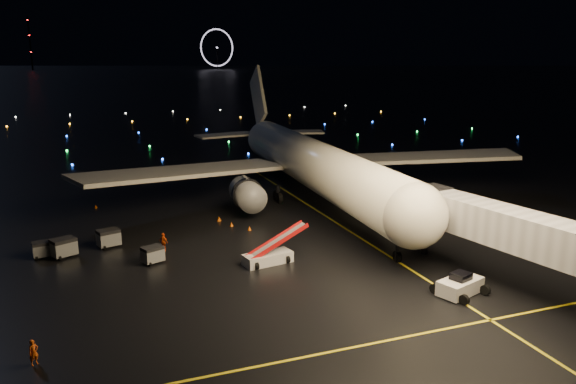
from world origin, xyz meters
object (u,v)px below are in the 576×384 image
at_px(belt_loader, 268,247).
at_px(crew_a, 34,352).
at_px(baggage_cart_2, 64,248).
at_px(baggage_cart_1, 109,238).
at_px(baggage_cart_3, 43,249).
at_px(crew_c, 163,242).
at_px(airliner, 305,134).
at_px(baggage_cart_0, 153,255).
at_px(pushback_tug, 460,284).

bearing_deg(belt_loader, crew_a, -159.12).
bearing_deg(baggage_cart_2, baggage_cart_1, -4.66).
distance_m(crew_a, baggage_cart_2, 19.61).
bearing_deg(baggage_cart_1, baggage_cart_3, 171.03).
distance_m(crew_c, baggage_cart_3, 11.04).
bearing_deg(baggage_cart_1, belt_loader, -54.26).
distance_m(airliner, belt_loader, 25.92).
bearing_deg(crew_a, baggage_cart_0, 28.65).
height_order(baggage_cart_1, baggage_cart_3, baggage_cart_1).
height_order(airliner, crew_a, airliner).
bearing_deg(baggage_cart_0, baggage_cart_3, 128.58).
bearing_deg(baggage_cart_3, baggage_cart_1, 0.17).
xyz_separation_m(belt_loader, crew_c, (-8.33, 6.66, -0.67)).
distance_m(airliner, baggage_cart_3, 34.93).
distance_m(crew_a, crew_c, 20.72).
xyz_separation_m(airliner, baggage_cart_3, (-31.62, -12.75, -7.59)).
relative_size(pushback_tug, crew_c, 2.05).
distance_m(crew_c, baggage_cart_2, 9.10).
bearing_deg(pushback_tug, belt_loader, 117.03).
xyz_separation_m(baggage_cart_2, baggage_cart_3, (-1.85, 0.61, -0.15)).
bearing_deg(crew_a, crew_c, 29.43).
relative_size(belt_loader, crew_a, 3.97).
bearing_deg(baggage_cart_0, baggage_cart_1, 97.03).
bearing_deg(baggage_cart_2, belt_loader, -50.60).
relative_size(airliner, belt_loader, 9.00).
height_order(crew_a, baggage_cart_1, baggage_cart_1).
bearing_deg(crew_a, airliner, 16.21).
bearing_deg(pushback_tug, crew_a, 160.35).
bearing_deg(pushback_tug, airliner, 70.55).
height_order(baggage_cart_1, baggage_cart_2, baggage_cart_2).
bearing_deg(crew_a, baggage_cart_3, 60.71).
bearing_deg(crew_a, baggage_cart_1, 44.83).
xyz_separation_m(pushback_tug, crew_c, (-20.38, 18.40, 0.02)).
xyz_separation_m(baggage_cart_0, baggage_cart_3, (-9.40, 5.13, -0.03)).
bearing_deg(belt_loader, baggage_cart_1, 133.32).
xyz_separation_m(airliner, crew_a, (-31.29, -32.91, -7.52)).
distance_m(belt_loader, baggage_cart_3, 21.13).
height_order(belt_loader, crew_a, belt_loader).
distance_m(belt_loader, baggage_cart_2, 19.19).
bearing_deg(airliner, baggage_cart_1, -152.32).
bearing_deg(baggage_cart_2, baggage_cart_3, 136.75).
xyz_separation_m(baggage_cart_1, baggage_cart_2, (-4.10, -1.51, 0.02)).
relative_size(crew_a, baggage_cart_1, 0.80).
relative_size(belt_loader, baggage_cart_1, 3.18).
bearing_deg(belt_loader, baggage_cart_0, 148.68).
relative_size(crew_c, baggage_cart_0, 1.00).
xyz_separation_m(belt_loader, baggage_cart_2, (-17.28, 8.32, -0.69)).
height_order(airliner, belt_loader, airliner).
xyz_separation_m(airliner, pushback_tug, (-0.45, -33.43, -7.45)).
xyz_separation_m(belt_loader, baggage_cart_0, (-9.73, 3.80, -0.81)).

